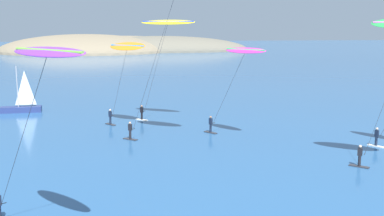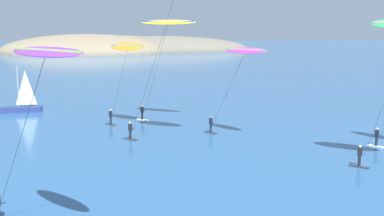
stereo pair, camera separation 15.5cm
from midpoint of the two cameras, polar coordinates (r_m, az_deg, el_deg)
The scene contains 7 objects.
headland_island at distance 197.96m, azimuth -8.91°, elevation 6.66°, with size 100.08×53.09×13.96m.
sailboat_near at distance 62.85m, azimuth -19.74°, elevation 0.11°, with size 5.92×1.64×5.70m.
kitesurfer_yellow at distance 52.23m, azimuth -3.00°, elevation 9.29°, with size 6.58×4.50×11.24m.
kitesurfer_purple at distance 22.84m, azimuth -17.35°, elevation 4.31°, with size 6.27×7.50×9.74m.
kitesurfer_red at distance 42.06m, azimuth -2.27°, elevation 12.31°, with size 7.42×5.55×13.90m.
kitesurfer_orange at distance 49.90m, azimuth -7.72°, elevation 6.53°, with size 4.73×4.70×8.95m.
kitesurfer_magenta at distance 44.32m, azimuth 6.02°, elevation 5.84°, with size 4.93×6.52×8.67m.
Camera 2 is at (-6.49, -14.42, 10.66)m, focal length 45.00 mm.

